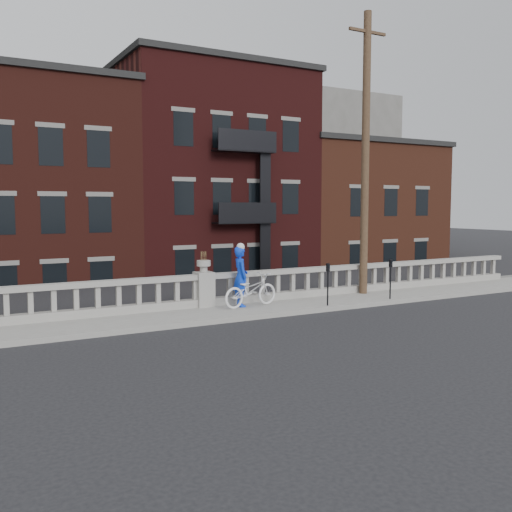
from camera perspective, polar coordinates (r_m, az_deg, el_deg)
The scene contains 10 objects.
ground at distance 14.87m, azimuth 1.02°, elevation -7.95°, with size 120.00×120.00×0.00m, color black.
sidewalk at distance 17.46m, azimuth -3.95°, elevation -5.76°, with size 32.00×2.20×0.15m, color gray.
balustrade at distance 18.22m, azimuth -5.24°, elevation -3.51°, with size 28.00×0.34×1.03m.
planter_pedestal at distance 18.19m, azimuth -5.24°, elevation -2.92°, with size 0.55×0.55×1.76m.
lower_level at distance 36.43m, azimuth -16.74°, elevation 3.72°, with size 80.00×44.00×20.80m.
utility_pole at distance 21.10m, azimuth 10.89°, elevation 10.11°, with size 1.60×0.28×10.00m.
parking_meter_b at distance 18.38m, azimuth 7.20°, elevation -2.33°, with size 0.10×0.09×1.36m.
parking_meter_c at distance 20.05m, azimuth 13.30°, elevation -1.81°, with size 0.10×0.09×1.36m.
bicycle at distance 18.10m, azimuth -0.55°, elevation -3.42°, with size 0.70×2.00×1.05m, color white.
cyclist at distance 18.10m, azimuth -1.55°, elevation -2.06°, with size 0.70×0.46×1.91m, color #0D37CF.
Camera 1 is at (-7.29, -12.52, 3.35)m, focal length 40.00 mm.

